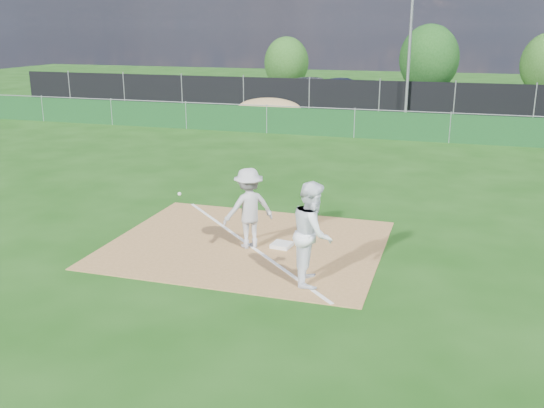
% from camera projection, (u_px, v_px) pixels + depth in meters
% --- Properties ---
extents(ground, '(90.00, 90.00, 0.00)m').
position_uv_depth(ground, '(330.00, 161.00, 21.89)').
color(ground, '#14400D').
rests_on(ground, ground).
extents(infield_dirt, '(6.00, 5.00, 0.02)m').
position_uv_depth(infield_dirt, '(247.00, 244.00, 13.65)').
color(infield_dirt, olive).
rests_on(infield_dirt, ground).
extents(foul_line, '(5.01, 5.01, 0.01)m').
position_uv_depth(foul_line, '(247.00, 243.00, 13.64)').
color(foul_line, white).
rests_on(foul_line, infield_dirt).
extents(green_fence, '(44.00, 0.05, 1.20)m').
position_uv_depth(green_fence, '(354.00, 124.00, 26.30)').
color(green_fence, '#103A17').
rests_on(green_fence, ground).
extents(dirt_mound, '(3.38, 2.60, 1.17)m').
position_uv_depth(dirt_mound, '(269.00, 110.00, 30.93)').
color(dirt_mound, '#9E7F4C').
rests_on(dirt_mound, ground).
extents(black_fence, '(46.00, 0.04, 1.80)m').
position_uv_depth(black_fence, '(379.00, 97.00, 33.54)').
color(black_fence, black).
rests_on(black_fence, ground).
extents(parking_lot, '(46.00, 9.00, 0.01)m').
position_uv_depth(parking_lot, '(389.00, 103.00, 38.37)').
color(parking_lot, black).
rests_on(parking_lot, ground).
extents(light_pole, '(0.16, 0.16, 8.00)m').
position_uv_depth(light_pole, '(410.00, 39.00, 31.95)').
color(light_pole, slate).
rests_on(light_pole, ground).
extents(first_base, '(0.46, 0.46, 0.09)m').
position_uv_depth(first_base, '(282.00, 245.00, 13.43)').
color(first_base, silver).
rests_on(first_base, infield_dirt).
extents(play_at_first, '(2.22, 1.25, 1.78)m').
position_uv_depth(play_at_first, '(249.00, 208.00, 13.21)').
color(play_at_first, '#BCBCBF').
rests_on(play_at_first, infield_dirt).
extents(runner, '(0.94, 1.10, 1.99)m').
position_uv_depth(runner, '(313.00, 233.00, 11.38)').
color(runner, white).
rests_on(runner, ground).
extents(car_left, '(4.71, 2.37, 1.54)m').
position_uv_depth(car_left, '(315.00, 87.00, 39.79)').
color(car_left, '#A1A3A9').
rests_on(car_left, parking_lot).
extents(car_mid, '(4.88, 3.14, 1.52)m').
position_uv_depth(car_mid, '(343.00, 91.00, 37.55)').
color(car_mid, black).
rests_on(car_mid, parking_lot).
extents(car_right, '(5.35, 3.29, 1.45)m').
position_uv_depth(car_right, '(501.00, 97.00, 34.99)').
color(car_right, black).
rests_on(car_right, parking_lot).
extents(tree_left, '(3.30, 3.30, 3.92)m').
position_uv_depth(tree_left, '(286.00, 63.00, 45.20)').
color(tree_left, '#382316').
rests_on(tree_left, ground).
extents(tree_mid, '(4.07, 4.07, 4.82)m').
position_uv_depth(tree_mid, '(429.00, 59.00, 41.78)').
color(tree_mid, '#382316').
rests_on(tree_mid, ground).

